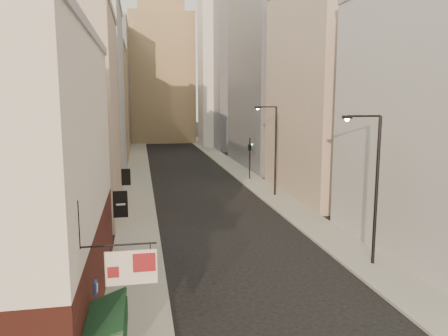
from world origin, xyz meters
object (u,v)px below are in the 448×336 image
at_px(clock_tower, 161,63).
at_px(white_tower, 220,53).
at_px(traffic_light_right, 250,147).
at_px(streetlamp_mid, 274,146).
at_px(streetlamp_near, 373,182).

height_order(clock_tower, white_tower, clock_tower).
distance_m(clock_tower, traffic_light_right, 55.24).
relative_size(white_tower, streetlamp_mid, 4.74).
xyz_separation_m(white_tower, streetlamp_mid, (-3.55, -48.14, -13.61)).
height_order(clock_tower, streetlamp_near, clock_tower).
height_order(clock_tower, streetlamp_mid, clock_tower).
bearing_deg(streetlamp_near, clock_tower, 98.85).
relative_size(streetlamp_mid, traffic_light_right, 1.75).
distance_m(streetlamp_near, streetlamp_mid, 18.43).
height_order(streetlamp_mid, traffic_light_right, streetlamp_mid).
relative_size(white_tower, traffic_light_right, 8.30).
bearing_deg(white_tower, traffic_light_right, -95.23).
xyz_separation_m(clock_tower, white_tower, (11.00, -14.00, 0.97)).
bearing_deg(streetlamp_mid, white_tower, 77.11).
distance_m(white_tower, streetlamp_mid, 50.15).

